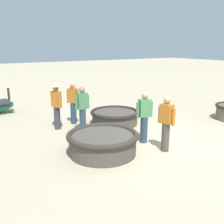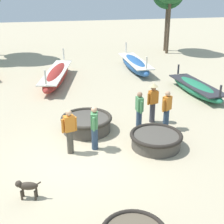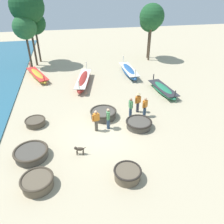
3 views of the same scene
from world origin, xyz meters
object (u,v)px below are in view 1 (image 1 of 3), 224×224
coracle_front_left (103,142)px  fisherman_standing_left (166,123)px  fisherman_by_coracle (82,108)px  fisherman_crouching (56,103)px  coracle_front_right (115,117)px  fisherman_standing_right (73,102)px  fisherman_hauling (144,116)px

coracle_front_left → fisherman_standing_left: bearing=-116.1°
fisherman_by_coracle → fisherman_crouching: bearing=39.5°
coracle_front_right → fisherman_standing_right: size_ratio=1.17×
fisherman_by_coracle → fisherman_crouching: 1.00m
coracle_front_right → fisherman_crouching: size_ratio=1.10×
coracle_front_left → fisherman_by_coracle: size_ratio=1.26×
coracle_front_left → fisherman_by_coracle: (1.99, -0.37, 0.50)m
coracle_front_right → fisherman_standing_left: 3.02m
fisherman_hauling → fisherman_crouching: 3.21m
fisherman_crouching → fisherman_standing_right: (0.30, -0.76, -0.12)m
coracle_front_left → fisherman_by_coracle: 2.09m
fisherman_hauling → fisherman_standing_left: size_ratio=1.00×
fisherman_crouching → fisherman_standing_right: size_ratio=1.06×
fisherman_standing_left → fisherman_standing_right: bearing=15.8°
coracle_front_right → fisherman_by_coracle: 1.55m
fisherman_standing_left → fisherman_crouching: fisherman_crouching is taller
coracle_front_left → fisherman_crouching: 2.84m
fisherman_standing_left → fisherman_crouching: bearing=27.6°
coracle_front_right → fisherman_by_coracle: fisherman_by_coracle is taller
coracle_front_left → fisherman_standing_right: fisherman_standing_right is taller
coracle_front_left → fisherman_hauling: bearing=-87.2°
coracle_front_right → fisherman_hauling: bearing=171.8°
fisherman_by_coracle → fisherman_standing_right: 1.07m
coracle_front_right → fisherman_standing_left: fisherman_standing_left is taller
fisherman_crouching → fisherman_standing_right: bearing=-68.6°
fisherman_standing_left → fisherman_hauling: bearing=5.7°
coracle_front_left → fisherman_by_coracle: bearing=-10.6°
fisherman_standing_left → fisherman_by_coracle: same height
fisherman_hauling → fisherman_standing_left: bearing=-174.3°
coracle_front_right → fisherman_crouching: fisherman_crouching is taller
coracle_front_right → coracle_front_left: 2.83m
coracle_front_right → fisherman_by_coracle: size_ratio=1.17×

